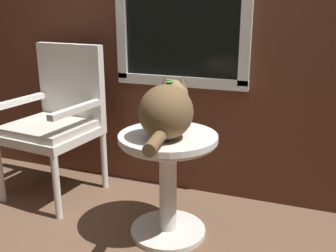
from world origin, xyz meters
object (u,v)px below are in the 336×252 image
wicker_side_table (168,168)px  cat (167,110)px  pewter_vase_with_ivy (170,112)px  wicker_chair (58,115)px

wicker_side_table → cat: 0.36m
wicker_side_table → pewter_vase_with_ivy: size_ratio=2.20×
wicker_chair → pewter_vase_with_ivy: 0.92m
wicker_side_table → wicker_chair: size_ratio=0.59×
wicker_side_table → pewter_vase_with_ivy: (-0.03, 0.12, 0.30)m
cat → wicker_side_table: bearing=102.4°
wicker_chair → pewter_vase_with_ivy: wicker_chair is taller
wicker_chair → cat: size_ratio=1.65×
wicker_chair → cat: (0.94, -0.31, 0.20)m
wicker_side_table → cat: cat is taller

